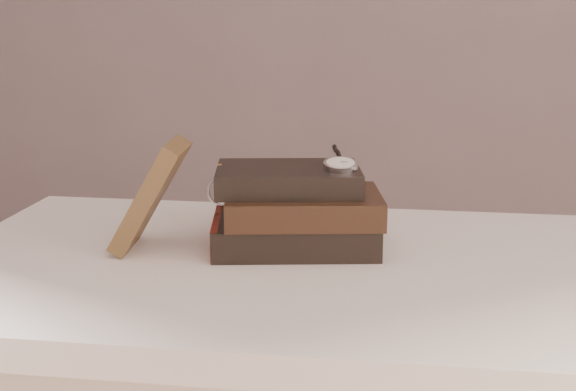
# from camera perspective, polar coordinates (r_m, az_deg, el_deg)

# --- Properties ---
(table) EXTENTS (1.00, 0.60, 0.75)m
(table) POSITION_cam_1_polar(r_m,az_deg,el_deg) (1.13, 1.21, -9.05)
(table) COLOR white
(table) RESTS_ON ground
(book_stack) EXTENTS (0.26, 0.19, 0.11)m
(book_stack) POSITION_cam_1_polar(r_m,az_deg,el_deg) (1.14, 0.56, -1.08)
(book_stack) COLOR black
(book_stack) RESTS_ON table
(journal) EXTENTS (0.11, 0.11, 0.16)m
(journal) POSITION_cam_1_polar(r_m,az_deg,el_deg) (1.14, -9.58, 0.02)
(journal) COLOR #432F19
(journal) RESTS_ON table
(pocket_watch) EXTENTS (0.05, 0.15, 0.02)m
(pocket_watch) POSITION_cam_1_polar(r_m,az_deg,el_deg) (1.12, 3.66, 2.26)
(pocket_watch) COLOR silver
(pocket_watch) RESTS_ON book_stack
(eyeglasses) EXTENTS (0.11, 0.12, 0.05)m
(eyeglasses) POSITION_cam_1_polar(r_m,az_deg,el_deg) (1.21, -3.42, 0.35)
(eyeglasses) COLOR silver
(eyeglasses) RESTS_ON book_stack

